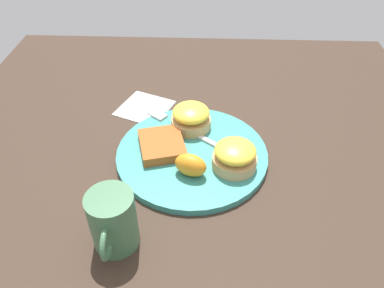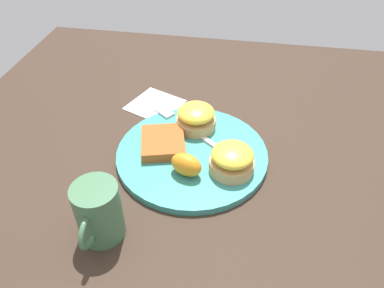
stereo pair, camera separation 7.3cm
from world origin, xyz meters
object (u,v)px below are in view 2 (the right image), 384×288
Objects in this scene: sandwich_benedict_left at (232,159)px; fork at (185,126)px; sandwich_benedict_right at (196,117)px; cup at (98,212)px; hashbrown_patty at (163,142)px; orange_wedge at (184,165)px.

sandwich_benedict_left is 0.48× the size of fork.
fork is at bearing -135.95° from sandwich_benedict_left.
sandwich_benedict_left is at bearing 44.05° from fork.
cup is (0.29, -0.11, 0.01)m from sandwich_benedict_right.
hashbrown_patty is 0.22m from cup.
orange_wedge is at bearing 10.26° from fork.
cup reaches higher than fork.
fork is at bearing 155.87° from hashbrown_patty.
fork is at bearing -169.74° from orange_wedge.
orange_wedge is 0.34× the size of fork.
sandwich_benedict_right is 0.88× the size of hashbrown_patty.
sandwich_benedict_right is 0.30m from cup.
sandwich_benedict_right reaches higher than fork.
cup reaches higher than hashbrown_patty.
sandwich_benedict_left is at bearing 106.42° from orange_wedge.
hashbrown_patty reaches higher than fork.
sandwich_benedict_left and sandwich_benedict_right have the same top height.
orange_wedge is at bearing 143.40° from cup.
cup is (0.28, -0.08, 0.04)m from fork.
sandwich_benedict_left is 0.26m from cup.
sandwich_benedict_left reaches higher than orange_wedge.
sandwich_benedict_left is at bearing 131.40° from cup.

